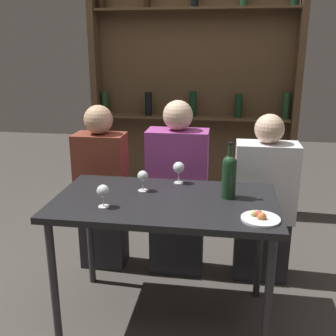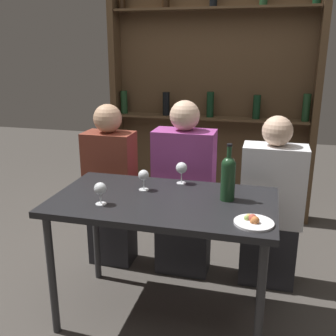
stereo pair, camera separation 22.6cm
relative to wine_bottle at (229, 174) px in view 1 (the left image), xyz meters
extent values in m
plane|color=#47423D|center=(-0.35, -0.08, -0.91)|extent=(10.00, 10.00, 0.00)
cube|color=black|center=(-0.35, -0.08, -0.16)|extent=(1.25, 0.71, 0.04)
cylinder|color=#2D2D30|center=(-0.92, -0.37, -0.54)|extent=(0.04, 0.04, 0.74)
cylinder|color=#2D2D30|center=(0.22, -0.37, -0.54)|extent=(0.04, 0.04, 0.74)
cylinder|color=#2D2D30|center=(-0.92, 0.22, -0.54)|extent=(0.04, 0.04, 0.74)
cylinder|color=#2D2D30|center=(0.22, 0.22, -0.54)|extent=(0.04, 0.04, 0.74)
cube|color=#4C3823|center=(-0.35, 1.71, 0.12)|extent=(1.87, 0.02, 2.06)
cube|color=#4C3823|center=(-1.28, 1.60, 0.12)|extent=(0.06, 0.18, 2.06)
cube|color=#4C3823|center=(0.59, 1.60, 0.12)|extent=(0.06, 0.18, 2.06)
cube|color=#4C3823|center=(-0.35, 1.60, 0.04)|extent=(1.79, 0.18, 0.02)
cylinder|color=#19381E|center=(-1.21, 1.61, 0.16)|extent=(0.07, 0.07, 0.22)
cylinder|color=black|center=(-0.77, 1.60, 0.16)|extent=(0.07, 0.07, 0.22)
cylinder|color=black|center=(-0.35, 1.61, 0.17)|extent=(0.07, 0.07, 0.23)
cylinder|color=black|center=(0.08, 1.61, 0.16)|extent=(0.07, 0.07, 0.22)
cylinder|color=#19381E|center=(0.51, 1.60, 0.17)|extent=(0.07, 0.07, 0.24)
cube|color=#4C3823|center=(-0.35, 1.60, 1.00)|extent=(1.79, 0.18, 0.02)
cylinder|color=#19381E|center=(0.00, 0.00, -0.03)|extent=(0.08, 0.08, 0.21)
sphere|color=#19381E|center=(0.00, 0.00, 0.07)|extent=(0.08, 0.08, 0.08)
cylinder|color=#19381E|center=(0.00, 0.00, 0.12)|extent=(0.03, 0.03, 0.10)
cylinder|color=black|center=(0.00, 0.00, 0.18)|extent=(0.03, 0.03, 0.01)
cylinder|color=silver|center=(-0.50, 0.03, -0.14)|extent=(0.06, 0.06, 0.00)
cylinder|color=silver|center=(-0.50, 0.03, -0.10)|extent=(0.01, 0.01, 0.07)
sphere|color=silver|center=(-0.50, 0.03, -0.04)|extent=(0.06, 0.06, 0.06)
cylinder|color=silver|center=(-0.66, -0.24, -0.14)|extent=(0.06, 0.06, 0.00)
cylinder|color=silver|center=(-0.66, -0.24, -0.10)|extent=(0.01, 0.01, 0.07)
sphere|color=silver|center=(-0.66, -0.24, -0.05)|extent=(0.07, 0.07, 0.07)
cylinder|color=silver|center=(-0.31, 0.21, -0.14)|extent=(0.06, 0.06, 0.00)
cylinder|color=silver|center=(-0.31, 0.21, -0.09)|extent=(0.01, 0.01, 0.08)
sphere|color=silver|center=(-0.31, 0.21, -0.04)|extent=(0.07, 0.07, 0.07)
cylinder|color=white|center=(0.16, -0.28, -0.13)|extent=(0.19, 0.19, 0.01)
sphere|color=#99B256|center=(0.12, -0.27, -0.12)|extent=(0.03, 0.03, 0.03)
sphere|color=#E5BC66|center=(0.13, -0.24, -0.12)|extent=(0.03, 0.03, 0.03)
sphere|color=#C67038|center=(0.17, -0.30, -0.11)|extent=(0.04, 0.04, 0.04)
sphere|color=#B74C3D|center=(0.15, -0.27, -0.11)|extent=(0.04, 0.04, 0.04)
sphere|color=#C67038|center=(0.15, -0.30, -0.12)|extent=(0.03, 0.03, 0.03)
cube|color=#26262B|center=(-0.90, 0.47, -0.69)|extent=(0.32, 0.22, 0.45)
cube|color=brown|center=(-0.90, 0.47, -0.18)|extent=(0.36, 0.22, 0.56)
sphere|color=tan|center=(-0.90, 0.47, 0.20)|extent=(0.20, 0.20, 0.20)
cube|color=#26262B|center=(-0.35, 0.47, -0.69)|extent=(0.38, 0.22, 0.45)
cube|color=#9E3F8C|center=(-0.35, 0.47, -0.16)|extent=(0.42, 0.22, 0.60)
sphere|color=beige|center=(-0.35, 0.47, 0.25)|extent=(0.20, 0.20, 0.20)
cube|color=#26262B|center=(0.25, 0.47, -0.69)|extent=(0.37, 0.22, 0.45)
cube|color=white|center=(0.25, 0.47, -0.19)|extent=(0.41, 0.22, 0.54)
sphere|color=beige|center=(0.25, 0.47, 0.17)|extent=(0.19, 0.19, 0.19)
camera|label=1|loc=(-0.03, -2.11, 0.68)|focal=42.00mm
camera|label=2|loc=(0.19, -2.06, 0.68)|focal=42.00mm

